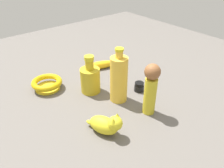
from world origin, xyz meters
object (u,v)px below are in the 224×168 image
object	(u,v)px
bottle_tall	(119,79)
bowl	(47,83)
bottle_short	(90,79)
banana	(100,65)
person_figure_adult	(151,87)
nail_polish_jar	(139,87)
cat_figurine	(106,124)

from	to	relation	value
bottle_tall	bowl	size ratio (longest dim) A/B	1.70
bottle_short	banana	xyz separation A→B (m)	(-0.14, 0.16, -0.04)
person_figure_adult	nail_polish_jar	bearing A→B (deg)	148.62
bottle_tall	bowl	world-z (taller)	bottle_tall
cat_figurine	nail_polish_jar	bearing A→B (deg)	112.71
bottle_tall	nail_polish_jar	size ratio (longest dim) A/B	5.32
bottle_short	nail_polish_jar	world-z (taller)	bottle_short
bottle_tall	nail_polish_jar	world-z (taller)	bottle_tall
bottle_tall	bowl	xyz separation A→B (m)	(-0.27, -0.19, -0.07)
nail_polish_jar	bottle_tall	bearing A→B (deg)	-94.42
bottle_tall	person_figure_adult	xyz separation A→B (m)	(0.14, 0.03, 0.01)
banana	bottle_tall	bearing A→B (deg)	87.55
banana	cat_figurine	bearing A→B (deg)	74.52
bowl	bottle_tall	bearing A→B (deg)	36.26
bottle_short	banana	world-z (taller)	bottle_short
nail_polish_jar	bottle_short	bearing A→B (deg)	-128.84
bottle_tall	person_figure_adult	distance (m)	0.14
person_figure_adult	banana	xyz separation A→B (m)	(-0.41, 0.07, -0.09)
bowl	person_figure_adult	bearing A→B (deg)	29.62
bowl	bottle_short	bearing A→B (deg)	45.29
bottle_short	bowl	distance (m)	0.20
bottle_tall	person_figure_adult	world-z (taller)	bottle_tall
cat_figurine	nail_polish_jar	world-z (taller)	cat_figurine
bottle_tall	person_figure_adult	size ratio (longest dim) A/B	1.11
person_figure_adult	banana	bearing A→B (deg)	170.38
bottle_tall	banana	distance (m)	0.30
cat_figurine	bowl	xyz separation A→B (m)	(-0.39, -0.03, -0.01)
bottle_tall	cat_figurine	size ratio (longest dim) A/B	1.68
person_figure_adult	nail_polish_jar	xyz separation A→B (m)	(-0.13, 0.08, -0.09)
bottle_short	person_figure_adult	xyz separation A→B (m)	(0.26, 0.09, 0.05)
cat_figurine	bottle_tall	bearing A→B (deg)	127.37
person_figure_adult	bottle_short	bearing A→B (deg)	-161.47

